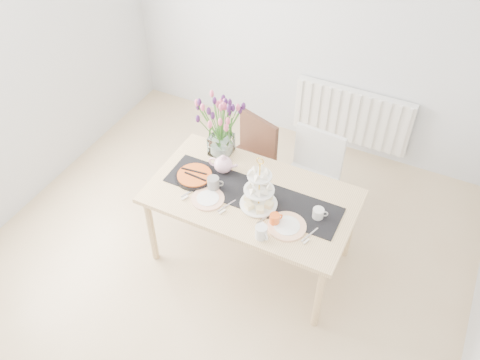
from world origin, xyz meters
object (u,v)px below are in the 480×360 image
at_px(tulip_vase, 220,119).
at_px(radiator, 352,116).
at_px(cream_jug, 318,214).
at_px(mug_orange, 275,219).
at_px(cake_stand, 259,194).
at_px(plate_right, 287,226).
at_px(dining_table, 252,202).
at_px(tart_tin, 195,176).
at_px(mug_grey, 213,183).
at_px(plate_left, 208,199).
at_px(chair_brown, 249,156).
at_px(mug_white, 261,232).
at_px(chair_white, 312,173).
at_px(teapot, 223,165).

bearing_deg(tulip_vase, radiator, 61.69).
height_order(cream_jug, mug_orange, mug_orange).
distance_m(cake_stand, plate_right, 0.32).
height_order(dining_table, tart_tin, tart_tin).
bearing_deg(tart_tin, radiator, 65.70).
bearing_deg(mug_grey, plate_left, -107.42).
distance_m(chair_brown, cake_stand, 0.92).
height_order(radiator, tulip_vase, tulip_vase).
bearing_deg(cake_stand, mug_grey, 179.19).
height_order(radiator, plate_right, plate_right).
distance_m(cream_jug, tart_tin, 1.03).
bearing_deg(mug_white, chair_brown, 149.52).
bearing_deg(chair_white, teapot, -132.37).
relative_size(cream_jug, mug_grey, 0.77).
height_order(radiator, mug_orange, mug_orange).
bearing_deg(mug_orange, mug_white, -158.97).
bearing_deg(cake_stand, mug_white, -61.99).
bearing_deg(dining_table, cream_jug, 0.17).
height_order(radiator, mug_grey, mug_grey).
xyz_separation_m(tulip_vase, teapot, (0.13, -0.20, -0.28)).
relative_size(chair_white, mug_orange, 10.07).
relative_size(tulip_vase, mug_white, 6.11).
distance_m(tulip_vase, teapot, 0.37).
distance_m(chair_brown, tulip_vase, 0.68).
xyz_separation_m(tulip_vase, cake_stand, (0.54, -0.42, -0.23)).
relative_size(dining_table, tulip_vase, 2.50).
bearing_deg(tulip_vase, plate_right, -32.90).
distance_m(chair_white, cake_stand, 0.84).
bearing_deg(tart_tin, mug_orange, -12.02).
bearing_deg(plate_left, dining_table, 34.93).
bearing_deg(chair_brown, chair_white, 20.35).
bearing_deg(mug_orange, plate_left, 123.32).
height_order(cream_jug, plate_right, cream_jug).
relative_size(mug_orange, plate_right, 0.32).
distance_m(radiator, cream_jug, 1.78).
relative_size(dining_table, cake_stand, 3.82).
relative_size(tart_tin, mug_orange, 3.43).
bearing_deg(cake_stand, cream_jug, 10.05).
height_order(chair_white, cream_jug, chair_white).
height_order(chair_brown, tulip_vase, tulip_vase).
relative_size(cream_jug, plate_left, 0.33).
xyz_separation_m(cake_stand, mug_orange, (0.18, -0.12, -0.08)).
bearing_deg(mug_orange, mug_grey, 111.10).
bearing_deg(chair_white, cake_stand, -97.89).
relative_size(chair_white, plate_right, 3.19).
height_order(tulip_vase, mug_grey, tulip_vase).
bearing_deg(chair_brown, dining_table, -44.57).
xyz_separation_m(radiator, mug_white, (-0.07, -2.09, 0.35)).
bearing_deg(teapot, tart_tin, -140.08).
xyz_separation_m(cream_jug, tart_tin, (-1.03, -0.03, -0.02)).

